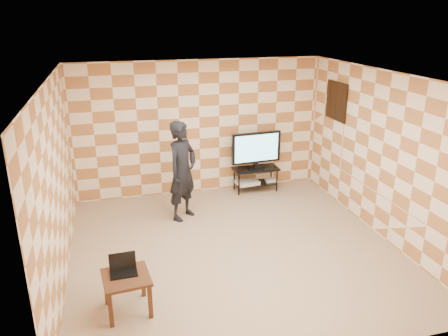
% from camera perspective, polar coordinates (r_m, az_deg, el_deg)
% --- Properties ---
extents(floor, '(5.00, 5.00, 0.00)m').
position_cam_1_polar(floor, '(7.06, 1.28, -10.43)').
color(floor, gray).
rests_on(floor, ground).
extents(wall_back, '(5.00, 0.02, 2.70)m').
position_cam_1_polar(wall_back, '(8.81, -3.21, 5.24)').
color(wall_back, beige).
rests_on(wall_back, ground).
extents(wall_front, '(5.00, 0.02, 2.70)m').
position_cam_1_polar(wall_front, '(4.36, 10.78, -10.79)').
color(wall_front, beige).
rests_on(wall_front, ground).
extents(wall_left, '(0.02, 5.00, 2.70)m').
position_cam_1_polar(wall_left, '(6.30, -21.04, -2.03)').
color(wall_left, beige).
rests_on(wall_left, ground).
extents(wall_right, '(0.02, 5.00, 2.70)m').
position_cam_1_polar(wall_right, '(7.55, 19.92, 1.60)').
color(wall_right, beige).
rests_on(wall_right, ground).
extents(ceiling, '(5.00, 5.00, 0.02)m').
position_cam_1_polar(ceiling, '(6.17, 1.47, 11.85)').
color(ceiling, white).
rests_on(ceiling, wall_back).
extents(wall_art, '(0.04, 0.72, 0.72)m').
position_cam_1_polar(wall_art, '(8.66, 14.47, 8.47)').
color(wall_art, black).
rests_on(wall_art, wall_right).
extents(tv_stand, '(0.94, 0.42, 0.50)m').
position_cam_1_polar(tv_stand, '(9.10, 4.14, -0.80)').
color(tv_stand, black).
rests_on(tv_stand, floor).
extents(tv, '(1.05, 0.22, 0.76)m').
position_cam_1_polar(tv, '(8.92, 4.24, 2.55)').
color(tv, black).
rests_on(tv, tv_stand).
extents(dvd_player, '(0.48, 0.37, 0.08)m').
position_cam_1_polar(dvd_player, '(9.08, 3.07, -1.88)').
color(dvd_player, '#B3B3B5').
rests_on(dvd_player, tv_stand).
extents(game_console, '(0.24, 0.18, 0.06)m').
position_cam_1_polar(game_console, '(9.27, 6.16, -1.58)').
color(game_console, silver).
rests_on(game_console, tv_stand).
extents(side_table, '(0.62, 0.62, 0.50)m').
position_cam_1_polar(side_table, '(5.67, -12.62, -14.35)').
color(side_table, '#311D0D').
rests_on(side_table, floor).
extents(laptop, '(0.34, 0.27, 0.22)m').
position_cam_1_polar(laptop, '(5.68, -13.03, -12.63)').
color(laptop, black).
rests_on(laptop, side_table).
extents(person, '(0.77, 0.76, 1.80)m').
position_cam_1_polar(person, '(7.74, -5.45, -0.38)').
color(person, black).
rests_on(person, floor).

